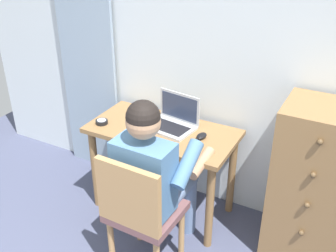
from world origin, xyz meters
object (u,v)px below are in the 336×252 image
person_seated (155,171)px  computer_mouse (202,136)px  chair (140,211)px  dresser (314,185)px  desk (162,144)px  laptop (173,120)px  desk_clock (102,122)px

person_seated → computer_mouse: size_ratio=12.05×
chair → dresser: bearing=37.8°
person_seated → computer_mouse: 0.48m
desk → chair: 0.66m
desk → chair: chair is taller
desk → person_seated: (0.19, -0.44, 0.09)m
person_seated → laptop: (-0.14, 0.52, 0.08)m
dresser → desk_clock: (-1.52, -0.20, 0.18)m
chair → person_seated: bearing=88.5°
desk_clock → chair: bearing=-38.2°
chair → computer_mouse: chair is taller
desk → laptop: size_ratio=2.90×
dresser → person_seated: (-0.89, -0.51, 0.13)m
dresser → desk_clock: size_ratio=12.24×
desk → chair: (0.19, -0.63, -0.09)m
dresser → computer_mouse: (-0.78, -0.05, 0.18)m
chair → desk: bearing=106.6°
person_seated → desk_clock: size_ratio=13.39×
laptop → desk: bearing=-123.3°
chair → desk_clock: 0.83m
person_seated → dresser: bearing=29.9°
desk → laptop: 0.19m
computer_mouse → desk_clock: (-0.74, -0.15, -0.00)m
laptop → desk_clock: laptop is taller
computer_mouse → desk_clock: computer_mouse is taller
laptop → person_seated: bearing=-74.5°
dresser → desk_clock: dresser is taller
desk → computer_mouse: size_ratio=10.77×
desk → dresser: dresser is taller
person_seated → laptop: size_ratio=3.24×
chair → person_seated: (0.00, 0.18, 0.18)m
dresser → laptop: bearing=179.6°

